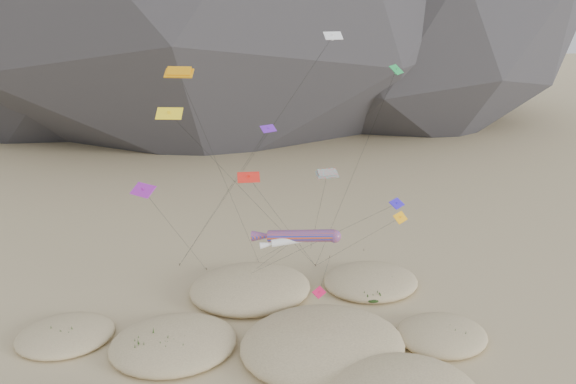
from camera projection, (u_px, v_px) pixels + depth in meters
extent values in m
plane|color=#CCB789|center=(289.00, 382.00, 52.15)|extent=(500.00, 500.00, 0.00)
ellipsoid|color=#CCB789|center=(174.00, 343.00, 56.91)|extent=(12.92, 10.99, 2.41)
ellipsoid|color=#CCB789|center=(322.00, 345.00, 56.30)|extent=(16.75, 14.24, 3.52)
ellipsoid|color=#CCB789|center=(442.00, 335.00, 58.41)|extent=(9.60, 8.16, 2.16)
ellipsoid|color=#CCB789|center=(250.00, 288.00, 67.15)|extent=(14.52, 12.34, 3.15)
ellipsoid|color=#CCB789|center=(370.00, 281.00, 69.11)|extent=(11.74, 9.98, 2.39)
ellipsoid|color=#CCB789|center=(65.00, 335.00, 58.54)|extent=(10.04, 8.53, 1.83)
ellipsoid|color=black|center=(399.00, 379.00, 51.05)|extent=(3.46, 2.96, 1.04)
ellipsoid|color=black|center=(152.00, 346.00, 56.00)|extent=(2.91, 2.49, 0.87)
ellipsoid|color=black|center=(176.00, 349.00, 55.73)|extent=(1.96, 1.68, 0.59)
ellipsoid|color=black|center=(318.00, 347.00, 55.48)|extent=(3.68, 3.15, 1.10)
ellipsoid|color=black|center=(324.00, 337.00, 57.24)|extent=(2.42, 2.07, 0.73)
ellipsoid|color=black|center=(305.00, 359.00, 53.96)|extent=(2.78, 2.38, 0.83)
ellipsoid|color=black|center=(451.00, 337.00, 57.84)|extent=(2.28, 1.95, 0.69)
ellipsoid|color=black|center=(242.00, 288.00, 66.59)|extent=(2.80, 2.40, 0.84)
ellipsoid|color=black|center=(267.00, 292.00, 66.00)|extent=(2.53, 2.17, 0.76)
ellipsoid|color=black|center=(382.00, 284.00, 68.12)|extent=(2.30, 1.97, 0.69)
ellipsoid|color=black|center=(373.00, 299.00, 65.03)|extent=(1.92, 1.64, 0.57)
ellipsoid|color=black|center=(65.00, 333.00, 58.75)|extent=(2.54, 2.17, 0.76)
ellipsoid|color=black|center=(67.00, 340.00, 57.78)|extent=(1.69, 1.45, 0.51)
cylinder|color=#3F2D1E|center=(227.00, 284.00, 69.15)|extent=(0.08, 0.08, 0.30)
cylinder|color=#3F2D1E|center=(257.00, 274.00, 71.63)|extent=(0.08, 0.08, 0.30)
cylinder|color=#3F2D1E|center=(276.00, 274.00, 71.65)|extent=(0.08, 0.08, 0.30)
cylinder|color=#3F2D1E|center=(316.00, 265.00, 73.98)|extent=(0.08, 0.08, 0.30)
cylinder|color=#3F2D1E|center=(330.00, 257.00, 76.33)|extent=(0.08, 0.08, 0.30)
cylinder|color=#3F2D1E|center=(206.00, 269.00, 72.98)|extent=(0.08, 0.08, 0.30)
cylinder|color=#3F2D1E|center=(364.00, 250.00, 78.32)|extent=(0.08, 0.08, 0.30)
cylinder|color=#3F2D1E|center=(179.00, 264.00, 74.16)|extent=(0.08, 0.08, 0.30)
cylinder|color=#EC5218|center=(301.00, 236.00, 56.93)|extent=(6.90, 3.89, 1.97)
sphere|color=#EC5218|center=(335.00, 236.00, 56.17)|extent=(1.32, 1.32, 1.32)
cone|color=#EC5218|center=(265.00, 236.00, 57.77)|extent=(3.07, 2.16, 1.41)
cylinder|color=black|center=(275.00, 250.00, 66.27)|extent=(2.41, 16.77, 10.84)
cylinder|color=silver|center=(295.00, 240.00, 57.09)|extent=(4.83, 0.82, 1.10)
sphere|color=silver|center=(317.00, 236.00, 57.49)|extent=(0.80, 0.80, 0.80)
cone|color=silver|center=(269.00, 244.00, 56.66)|extent=(1.96, 0.71, 0.82)
cylinder|color=black|center=(269.00, 259.00, 64.48)|extent=(3.31, 12.89, 10.39)
cube|color=orange|center=(179.00, 73.00, 54.82)|extent=(3.02, 1.90, 0.82)
cube|color=orange|center=(179.00, 71.00, 54.74)|extent=(2.54, 1.53, 0.80)
cylinder|color=black|center=(226.00, 183.00, 64.61)|extent=(9.05, 9.65, 26.68)
cube|color=red|center=(327.00, 174.00, 59.53)|extent=(2.46, 1.22, 0.66)
cube|color=red|center=(327.00, 172.00, 59.46)|extent=(2.09, 0.97, 0.65)
cylinder|color=black|center=(318.00, 217.00, 69.29)|extent=(2.02, 14.94, 15.92)
cube|color=purple|center=(143.00, 190.00, 51.63)|extent=(2.56, 2.54, 0.86)
cube|color=purple|center=(143.00, 192.00, 51.69)|extent=(0.37, 0.37, 0.81)
cylinder|color=black|center=(180.00, 237.00, 62.32)|extent=(5.97, 15.78, 16.95)
cube|color=#C41242|center=(319.00, 292.00, 55.14)|extent=(1.63, 1.63, 0.55)
cube|color=#C41242|center=(319.00, 294.00, 55.19)|extent=(0.24, 0.24, 0.52)
cylinder|color=black|center=(325.00, 272.00, 65.75)|extent=(6.57, 19.41, 6.31)
cube|color=#179640|center=(396.00, 70.00, 60.71)|extent=(2.16, 2.28, 0.89)
cube|color=#179640|center=(396.00, 71.00, 60.76)|extent=(0.39, 0.39, 0.71)
cylinder|color=black|center=(352.00, 177.00, 67.36)|extent=(7.07, 6.24, 26.18)
cube|color=yellow|center=(169.00, 114.00, 51.73)|extent=(2.63, 1.77, 0.90)
cube|color=yellow|center=(169.00, 115.00, 51.78)|extent=(0.34, 0.32, 0.82)
cylinder|color=black|center=(255.00, 203.00, 62.87)|extent=(17.33, 12.07, 23.57)
cube|color=#591DAC|center=(268.00, 129.00, 58.79)|extent=(1.82, 1.40, 0.62)
cube|color=#591DAC|center=(268.00, 130.00, 58.84)|extent=(0.25, 0.25, 0.56)
cylinder|color=black|center=(219.00, 205.00, 66.49)|extent=(10.34, 11.21, 20.61)
cube|color=silver|center=(333.00, 36.00, 57.81)|extent=(1.97, 1.12, 0.75)
cube|color=silver|center=(333.00, 37.00, 57.86)|extent=(0.25, 0.25, 0.65)
cylinder|color=black|center=(247.00, 165.00, 66.00)|extent=(17.39, 10.29, 29.86)
cube|color=#FFA60D|center=(400.00, 218.00, 62.32)|extent=(2.04, 1.90, 0.84)
cube|color=#FFA60D|center=(400.00, 219.00, 62.38)|extent=(0.37, 0.38, 0.63)
cylinder|color=black|center=(354.00, 244.00, 68.17)|extent=(7.02, 10.25, 10.48)
cube|color=red|center=(249.00, 177.00, 55.71)|extent=(2.31, 1.38, 0.76)
cube|color=red|center=(249.00, 179.00, 55.76)|extent=(0.28, 0.22, 0.77)
cylinder|color=black|center=(287.00, 228.00, 64.86)|extent=(10.08, 11.70, 16.77)
cube|color=#2C18D1|center=(397.00, 203.00, 57.93)|extent=(1.99, 1.88, 0.63)
cube|color=#2C18D1|center=(397.00, 205.00, 57.98)|extent=(0.27, 0.27, 0.62)
cylinder|color=black|center=(304.00, 248.00, 63.56)|extent=(17.09, 10.67, 13.53)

